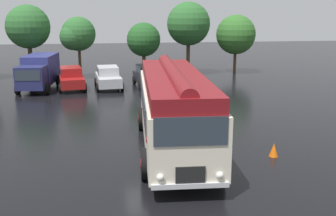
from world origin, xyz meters
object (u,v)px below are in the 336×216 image
object	(u,v)px
vintage_bus	(173,105)
car_mid_right	(148,76)
car_near_left	(71,78)
car_far_right	(179,76)
traffic_cone	(274,150)
box_van	(39,71)
car_mid_left	(108,77)

from	to	relation	value
vintage_bus	car_mid_right	xyz separation A→B (m)	(0.43, 14.59, -1.05)
car_near_left	car_far_right	xyz separation A→B (m)	(8.25, -0.19, 0.00)
car_far_right	traffic_cone	world-z (taller)	car_far_right
car_far_right	car_near_left	bearing A→B (deg)	178.69
car_far_right	box_van	bearing A→B (deg)	175.95
box_van	traffic_cone	size ratio (longest dim) A/B	10.74
car_near_left	car_mid_left	bearing A→B (deg)	-1.37
car_far_right	traffic_cone	bearing A→B (deg)	-86.40
vintage_bus	box_van	size ratio (longest dim) A/B	1.74
box_van	traffic_cone	xyz separation A→B (m)	(11.61, -16.48, -1.09)
traffic_cone	vintage_bus	bearing A→B (deg)	157.32
car_mid_right	car_far_right	distance (m)	2.45
box_van	traffic_cone	distance (m)	20.19
car_mid_left	car_near_left	bearing A→B (deg)	178.63
vintage_bus	car_near_left	xyz separation A→B (m)	(-5.41, 14.32, -1.05)
car_near_left	vintage_bus	bearing A→B (deg)	-69.30
car_mid_right	car_far_right	xyz separation A→B (m)	(2.40, -0.46, 0.00)
traffic_cone	car_far_right	bearing A→B (deg)	93.60
car_mid_right	box_van	size ratio (longest dim) A/B	0.74
vintage_bus	car_far_right	world-z (taller)	vintage_bus
car_mid_left	traffic_cone	world-z (taller)	car_mid_left
vintage_bus	car_mid_left	world-z (taller)	vintage_bus
car_mid_left	box_van	world-z (taller)	box_van
traffic_cone	box_van	bearing A→B (deg)	125.17
car_mid_right	traffic_cone	world-z (taller)	car_mid_right
car_mid_left	car_mid_right	xyz separation A→B (m)	(3.08, 0.34, 0.00)
car_near_left	box_van	world-z (taller)	box_van
car_mid_left	car_far_right	distance (m)	5.49
box_van	traffic_cone	bearing A→B (deg)	-54.83
vintage_bus	traffic_cone	size ratio (longest dim) A/B	18.65
vintage_bus	car_mid_left	distance (m)	14.53
car_mid_left	car_far_right	world-z (taller)	same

